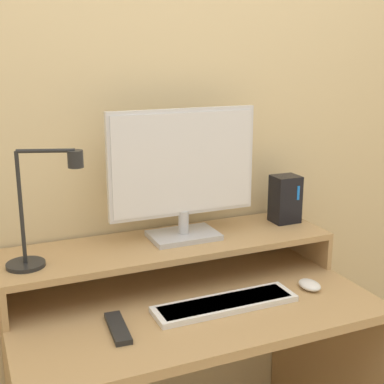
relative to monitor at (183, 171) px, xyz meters
The scene contains 9 objects.
wall_back 0.25m from the monitor, 108.20° to the left, with size 6.00×0.05×2.50m.
desk 0.62m from the monitor, 107.00° to the right, with size 1.13×0.66×0.71m.
monitor_shelf 0.26m from the monitor, 163.91° to the right, with size 1.13×0.31×0.14m.
monitor is the anchor object (origin of this frame).
desk_lamp 0.49m from the monitor, behind, with size 0.24×0.13×0.36m.
router_dock 0.45m from the monitor, ahead, with size 0.10×0.09×0.18m.
keyboard 0.46m from the monitor, 85.16° to the right, with size 0.46×0.12×0.02m.
mouse 0.57m from the monitor, 39.30° to the right, with size 0.06×0.09×0.03m.
remote_control 0.57m from the monitor, 137.92° to the right, with size 0.06×0.18×0.02m.
Camera 1 is at (-0.61, -1.10, 1.48)m, focal length 50.00 mm.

